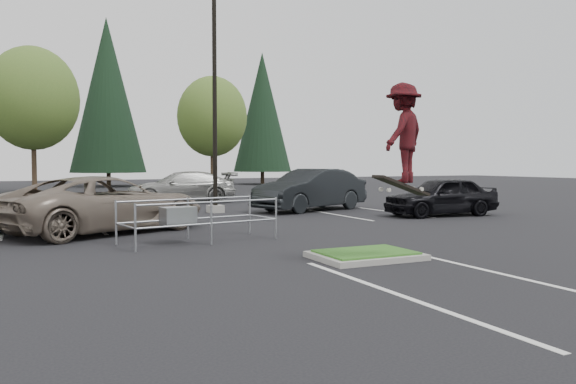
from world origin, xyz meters
name	(u,v)px	position (x,y,z in m)	size (l,w,h in m)	color
ground	(366,259)	(0.00, 0.00, 0.00)	(120.00, 120.00, 0.00)	black
grass_median	(366,255)	(0.00, 0.00, 0.08)	(2.20, 1.60, 0.16)	#9F9B94
stall_lines	(217,231)	(-1.35, 6.02, 0.00)	(22.62, 17.60, 0.01)	silver
light_pole	(215,101)	(0.50, 12.00, 4.56)	(0.70, 0.60, 10.12)	#9F9B94
decid_b	(33,102)	(-6.01, 30.53, 6.04)	(5.89, 5.89, 9.64)	#38281C
decid_c	(212,119)	(5.99, 29.83, 5.25)	(5.12, 5.12, 8.38)	#38281C
conif_b	(107,95)	(0.00, 40.50, 7.85)	(6.38, 6.38, 14.50)	#38281C
conif_c	(262,112)	(14.00, 39.50, 6.85)	(5.50, 5.50, 12.50)	#38281C
cart_corral	(183,216)	(-2.94, 3.92, 0.70)	(4.12, 2.08, 1.12)	#989BA0
skateboarder	(402,134)	(0.17, -1.00, 2.61)	(1.46, 1.26, 2.23)	black
car_l_tan	(104,204)	(-4.50, 7.00, 0.83)	(2.75, 5.96, 1.66)	gray
car_r_charc	(310,190)	(4.50, 11.23, 0.89)	(1.89, 5.41, 1.78)	black
car_r_black	(441,196)	(8.00, 7.00, 0.76)	(1.79, 4.45, 1.52)	black
car_far_silver	(181,187)	(0.61, 18.00, 0.80)	(2.25, 5.52, 1.60)	#9A9A95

